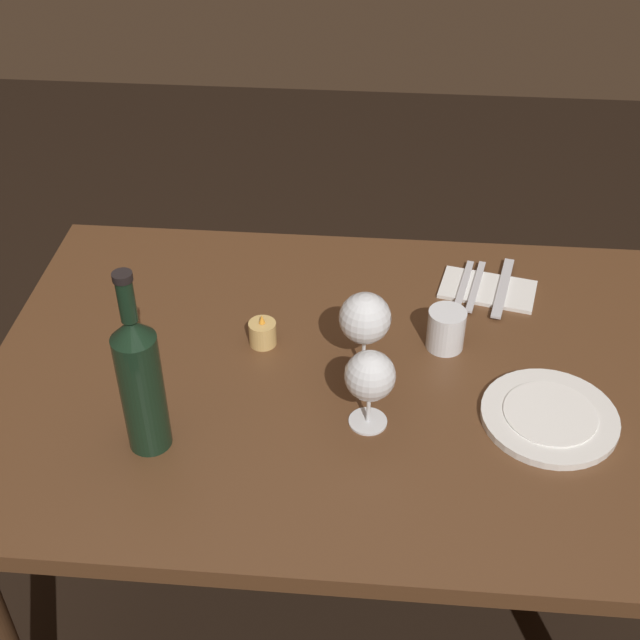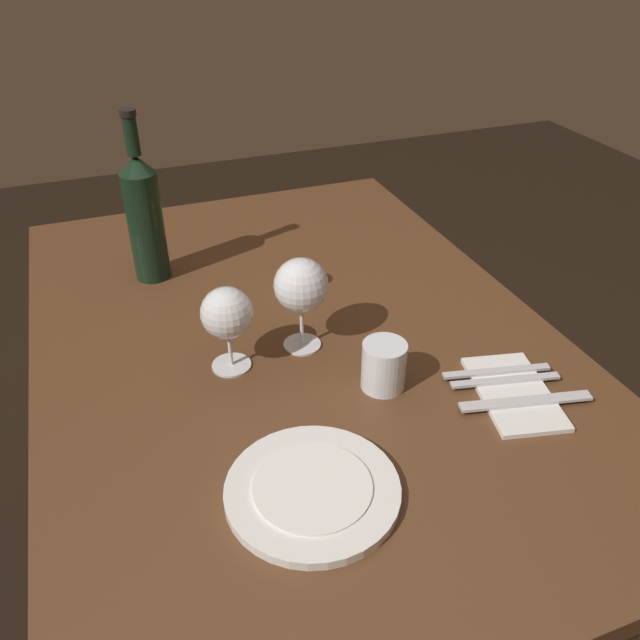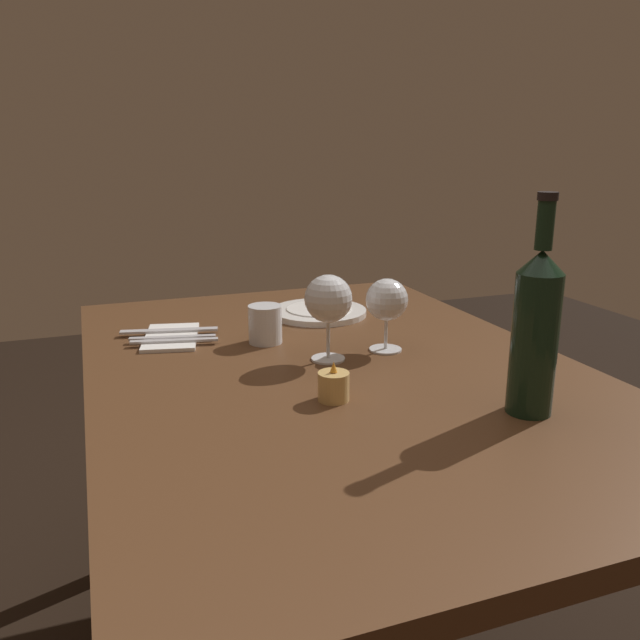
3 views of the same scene
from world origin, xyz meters
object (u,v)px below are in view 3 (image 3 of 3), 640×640
Objects in this scene: votive_candle at (334,387)px; dinner_plate at (319,312)px; fork_inner at (173,337)px; wine_glass_left at (330,300)px; wine_glass_right at (387,301)px; table_knife at (169,331)px; water_tumbler at (265,326)px; fork_outer at (174,341)px; folded_napkin at (171,337)px; wine_bottle at (535,329)px.

dinner_plate is (0.51, -0.16, -0.02)m from votive_candle.
wine_glass_left is at bearing -128.87° from fork_inner.
votive_candle reaches higher than dinner_plate.
wine_glass_right is at bearing -174.06° from dinner_plate.
table_knife is at bearing 44.76° from wine_glass_left.
fork_outer is (0.04, 0.18, -0.03)m from water_tumbler.
wine_glass_right is at bearing -117.16° from fork_inner.
dinner_plate is 0.37m from table_knife.
fork_inner is 0.85× the size of table_knife.
folded_napkin is at bearing 0.00° from fork_outer.
table_knife is at bearing 23.73° from votive_candle.
votive_candle is 0.37× the size of fork_inner.
fork_outer reaches higher than folded_napkin.
wine_glass_right is 0.83× the size of fork_inner.
wine_glass_right is 0.29m from votive_candle.
wine_glass_left is 0.40m from table_knife.
water_tumbler is 0.35× the size of dinner_plate.
wine_bottle reaches higher than table_knife.
wine_glass_left is at bearing -131.93° from folded_napkin.
fork_inner is at bearing 26.49° from votive_candle.
table_knife is (0.62, 0.48, -0.13)m from wine_bottle.
wine_glass_left reaches higher than fork_outer.
wine_glass_right is 0.45m from fork_outer.
folded_napkin is 1.00× the size of table_knife.
wine_bottle is 0.58m from water_tumbler.
dinner_plate is at bearing -78.00° from folded_napkin.
fork_outer is (-0.05, 0.00, 0.01)m from folded_napkin.
folded_napkin is at bearing 60.07° from wine_glass_right.
dinner_plate is at bearing -82.55° from table_knife.
wine_glass_right is 0.46m from fork_inner.
fork_outer is (0.19, 0.27, -0.11)m from wine_glass_left.
wine_glass_right reaches higher than fork_inner.
wine_glass_left reaches higher than wine_glass_right.
fork_outer is 0.85× the size of table_knife.
wine_bottle reaches higher than wine_glass_right.
wine_bottle is (-0.36, -0.08, 0.03)m from wine_glass_right.
water_tumbler reaches higher than votive_candle.
table_knife is (0.26, 0.40, -0.09)m from wine_glass_right.
wine_glass_right is at bearing 11.99° from wine_bottle.
wine_bottle is 1.91× the size of fork_inner.
fork_inner is 0.02m from fork_outer.
water_tumbler is at bearing 30.30° from wine_glass_left.
wine_bottle is at bearing -142.38° from table_knife.
wine_bottle reaches higher than water_tumbler.
water_tumbler is 0.19m from fork_outer.
wine_glass_left is 0.37m from fork_inner.
fork_inner is at bearing 180.00° from folded_napkin.
votive_candle is at bearing -152.05° from fork_outer.
votive_candle is at bearing 136.75° from wine_glass_right.
dinner_plate reaches higher than folded_napkin.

